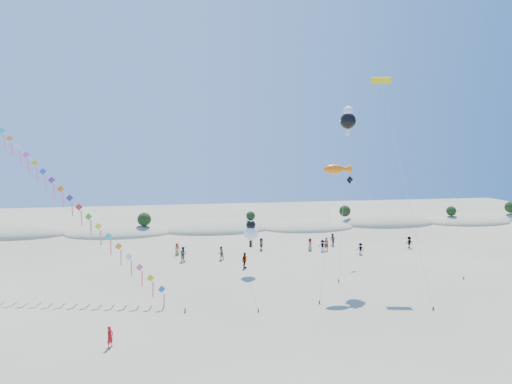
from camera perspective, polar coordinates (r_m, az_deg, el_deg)
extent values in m
plane|color=gray|center=(31.78, 1.78, -20.46)|extent=(160.00, 160.00, 0.00)
ellipsoid|color=gray|center=(79.66, -29.01, -5.06)|extent=(16.00, 8.80, 3.60)
ellipsoid|color=#1E3814|center=(79.49, -29.05, -4.36)|extent=(12.80, 5.76, 0.64)
ellipsoid|color=gray|center=(74.55, -17.63, -5.30)|extent=(17.60, 9.68, 3.00)
ellipsoid|color=#1E3814|center=(74.40, -17.65, -4.68)|extent=(14.08, 6.34, 0.70)
ellipsoid|color=gray|center=(74.76, -5.27, -5.02)|extent=(19.00, 10.45, 3.40)
ellipsoid|color=#1E3814|center=(74.59, -5.28, -4.31)|extent=(15.20, 6.84, 0.76)
ellipsoid|color=gray|center=(76.34, 6.92, -4.81)|extent=(16.40, 9.02, 2.80)
ellipsoid|color=#1E3814|center=(76.20, 6.93, -4.24)|extent=(13.12, 5.90, 0.66)
ellipsoid|color=gray|center=(83.92, 17.10, -4.06)|extent=(18.00, 9.90, 3.80)
ellipsoid|color=#1E3814|center=(83.75, 17.12, -3.35)|extent=(14.40, 6.48, 0.72)
ellipsoid|color=gray|center=(91.28, 26.46, -3.63)|extent=(16.80, 9.24, 3.00)
ellipsoid|color=#1E3814|center=(91.16, 26.48, -3.12)|extent=(13.44, 6.05, 0.67)
sphere|color=black|center=(72.50, -14.68, -3.54)|extent=(2.20, 2.20, 2.20)
sphere|color=black|center=(75.17, -0.72, -3.20)|extent=(1.60, 1.60, 1.60)
sphere|color=black|center=(81.25, 11.76, -2.50)|extent=(2.10, 2.10, 2.10)
sphere|color=black|center=(88.32, 24.58, -2.32)|extent=(1.80, 1.80, 1.80)
sphere|color=black|center=(98.00, 30.86, -1.74)|extent=(2.30, 2.30, 2.30)
cube|color=#3F2D1E|center=(38.66, -9.43, -15.32)|extent=(0.12, 0.12, 0.35)
cylinder|color=silver|center=(48.27, -26.54, 2.47)|extent=(27.84, 20.27, 23.51)
cube|color=blue|center=(39.56, -12.46, -12.54)|extent=(1.31, 0.51, 1.38)
cube|color=pink|center=(39.96, -12.16, -14.01)|extent=(0.19, 0.45, 1.55)
cube|color=#C7D118|center=(40.06, -13.89, -11.08)|extent=(1.31, 0.51, 1.38)
cube|color=pink|center=(40.43, -13.58, -12.55)|extent=(0.19, 0.45, 1.55)
cube|color=#FC4FAC|center=(40.60, -15.26, -9.66)|extent=(1.31, 0.51, 1.38)
cube|color=pink|center=(40.94, -14.96, -11.12)|extent=(0.19, 0.45, 1.55)
cube|color=white|center=(41.19, -16.59, -8.27)|extent=(1.31, 0.51, 1.38)
cube|color=pink|center=(41.50, -16.29, -9.72)|extent=(0.19, 0.45, 1.55)
cube|color=orange|center=(41.83, -17.87, -6.91)|extent=(1.31, 0.51, 1.38)
cube|color=pink|center=(42.10, -17.57, -8.36)|extent=(0.19, 0.45, 1.55)
cube|color=#1BCCB2|center=(42.51, -19.10, -5.59)|extent=(1.31, 0.51, 1.38)
cube|color=pink|center=(42.75, -18.80, -7.03)|extent=(0.19, 0.45, 1.55)
cube|color=#F3FF1A|center=(43.22, -20.29, -4.32)|extent=(1.31, 0.51, 1.38)
cube|color=pink|center=(43.44, -19.99, -5.73)|extent=(0.19, 0.45, 1.55)
cube|color=green|center=(43.98, -21.43, -3.08)|extent=(1.31, 0.51, 1.38)
cube|color=pink|center=(44.17, -21.14, -4.48)|extent=(0.19, 0.45, 1.55)
cube|color=red|center=(44.77, -22.53, -1.89)|extent=(1.31, 0.51, 1.38)
cube|color=pink|center=(44.94, -22.24, -3.27)|extent=(0.19, 0.45, 1.55)
cube|color=#452491|center=(45.60, -23.59, -0.73)|extent=(1.31, 0.51, 1.38)
cube|color=pink|center=(45.74, -23.30, -2.09)|extent=(0.19, 0.45, 1.55)
cube|color=orange|center=(46.46, -24.62, 0.38)|extent=(1.31, 0.51, 1.38)
cube|color=pink|center=(46.57, -24.33, -0.96)|extent=(0.19, 0.45, 1.55)
cube|color=purple|center=(47.35, -25.60, 1.45)|extent=(1.31, 0.51, 1.38)
cube|color=pink|center=(47.44, -25.32, 0.13)|extent=(0.19, 0.45, 1.55)
cube|color=blue|center=(48.27, -26.55, 2.47)|extent=(1.31, 0.51, 1.38)
cube|color=pink|center=(48.34, -26.27, 1.18)|extent=(0.19, 0.45, 1.55)
cube|color=#C7D118|center=(49.22, -27.46, 3.46)|extent=(1.31, 0.51, 1.38)
cube|color=pink|center=(49.26, -27.18, 2.20)|extent=(0.19, 0.45, 1.55)
cube|color=#FC4FAC|center=(50.20, -28.34, 4.41)|extent=(1.31, 0.51, 1.38)
cube|color=pink|center=(50.22, -28.07, 3.17)|extent=(0.19, 0.45, 1.55)
cube|color=white|center=(51.20, -29.19, 5.33)|extent=(1.31, 0.51, 1.38)
cube|color=pink|center=(51.19, -28.92, 4.11)|extent=(0.19, 0.45, 1.55)
cube|color=orange|center=(52.22, -30.01, 6.20)|extent=(1.31, 0.51, 1.38)
cube|color=pink|center=(52.20, -29.74, 5.01)|extent=(0.19, 0.45, 1.55)
cube|color=#1BCCB2|center=(53.26, -30.80, 7.04)|extent=(1.31, 0.51, 1.38)
cube|color=pink|center=(53.22, -30.53, 5.87)|extent=(0.19, 0.45, 1.55)
cube|color=#3F2D1E|center=(40.49, 8.45, -14.34)|extent=(0.10, 0.10, 0.30)
cylinder|color=silver|center=(41.72, 9.46, -5.41)|extent=(3.09, 5.15, 12.00)
ellipsoid|color=orange|center=(43.91, 10.38, 3.03)|extent=(2.23, 0.98, 0.98)
cone|color=orange|center=(44.35, 11.90, 3.02)|extent=(0.89, 0.89, 0.89)
cube|color=#3F2D1E|center=(38.21, 0.31, -15.53)|extent=(0.10, 0.10, 0.30)
cylinder|color=silver|center=(43.16, -0.26, -10.04)|extent=(1.29, 11.84, 4.55)
sphere|color=white|center=(48.40, -0.69, -5.53)|extent=(1.60, 1.60, 1.60)
sphere|color=black|center=(48.22, -0.70, -4.41)|extent=(1.07, 1.07, 1.07)
cube|color=black|center=(48.65, -0.69, -6.91)|extent=(0.35, 0.18, 0.80)
cube|color=#3F2D1E|center=(46.86, 10.97, -11.55)|extent=(0.10, 0.10, 0.30)
cylinder|color=silver|center=(46.80, 11.57, -1.08)|extent=(1.89, 3.04, 17.06)
sphere|color=black|center=(48.30, 12.16, 9.25)|extent=(1.72, 1.72, 1.72)
sphere|color=white|center=(48.37, 12.19, 10.47)|extent=(1.12, 1.12, 1.12)
cube|color=white|center=(48.24, 12.13, 7.76)|extent=(0.35, 0.18, 0.80)
cube|color=white|center=(48.04, 11.38, 9.29)|extent=(0.60, 0.15, 0.25)
cube|color=white|center=(48.56, 12.94, 9.22)|extent=(0.60, 0.15, 0.25)
cube|color=#3F2D1E|center=(41.65, 22.56, -14.15)|extent=(0.10, 0.10, 0.30)
cylinder|color=silver|center=(44.76, 19.13, 1.29)|extent=(0.49, 12.34, 21.55)
cube|color=yellow|center=(50.76, 16.33, 14.07)|extent=(2.24, 0.91, 0.79)
cube|color=black|center=(50.78, 16.32, 14.07)|extent=(2.17, 0.56, 0.19)
cube|color=#3F2D1E|center=(52.04, 25.96, -10.27)|extent=(0.10, 0.10, 0.30)
cylinder|color=silver|center=(52.70, 18.95, -4.30)|extent=(9.13, 10.10, 10.17)
cube|color=black|center=(54.64, 12.39, 1.59)|extent=(0.98, 0.29, 1.01)
imported|color=#B70E18|center=(33.64, -18.88, -17.80)|extent=(0.60, 0.67, 1.53)
imported|color=slate|center=(54.61, -9.70, -8.16)|extent=(1.13, 1.14, 1.86)
imported|color=slate|center=(54.74, -4.72, -8.13)|extent=(1.05, 0.97, 1.74)
imported|color=slate|center=(50.94, -1.54, -9.10)|extent=(1.02, 1.15, 1.87)
imported|color=slate|center=(59.75, 8.84, -7.07)|extent=(1.17, 1.01, 1.57)
imported|color=slate|center=(59.97, 7.21, -6.94)|extent=(0.83, 0.98, 1.69)
imported|color=slate|center=(60.19, 9.33, -6.86)|extent=(0.68, 0.47, 1.81)
imported|color=slate|center=(63.06, 10.16, -6.30)|extent=(0.79, 0.95, 1.79)
imported|color=slate|center=(58.04, -10.47, -7.49)|extent=(0.91, 0.82, 1.56)
imported|color=slate|center=(64.58, 19.74, -6.34)|extent=(1.10, 0.69, 1.64)
imported|color=slate|center=(58.99, 13.76, -7.36)|extent=(1.10, 1.09, 1.52)
imported|color=slate|center=(59.67, 0.72, -6.96)|extent=(0.74, 1.62, 1.69)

